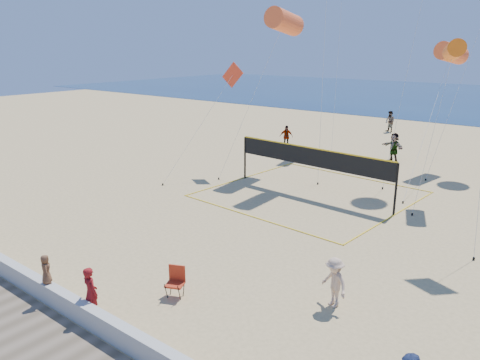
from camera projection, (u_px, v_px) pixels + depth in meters
The scene contains 14 objects.
ground at pixel (186, 288), 14.16m from camera, with size 120.00×120.00×0.00m, color tan.
seawall at pixel (102, 324), 11.82m from camera, with size 32.00×0.30×0.60m, color #AEAEA9.
woman at pixel (91, 293), 12.42m from camera, with size 0.54×0.36×1.49m, color maroon.
toddler at pixel (46, 269), 13.13m from camera, with size 0.42×0.27×0.85m, color brown.
bystander_b at pixel (334, 282), 13.01m from camera, with size 0.94×0.54×1.46m, color tan.
far_person_0 at pixel (286, 136), 33.42m from camera, with size 0.93×0.39×1.59m, color gray.
far_person_1 at pixel (394, 147), 29.35m from camera, with size 1.69×0.54×1.83m, color gray.
far_person_3 at pixel (390, 122), 39.36m from camera, with size 0.86×0.67×1.77m, color gray.
camp_chair at pixel (176, 280), 13.60m from camera, with size 0.64×0.74×1.03m.
volleyball_net at pixel (312, 163), 22.63m from camera, with size 9.42×9.28×2.36m.
kite_0 at pixel (284, 22), 25.87m from camera, with size 1.94×5.84×9.10m.
kite_2 at pixel (454, 51), 20.96m from camera, with size 1.43×4.58×7.38m.
kite_3 at pixel (229, 81), 25.92m from camera, with size 1.71×4.86×6.22m.
kite_10 at pixel (451, 53), 26.63m from camera, with size 1.59×9.59×7.31m.
Camera 1 is at (9.17, -8.94, 7.08)m, focal length 35.00 mm.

